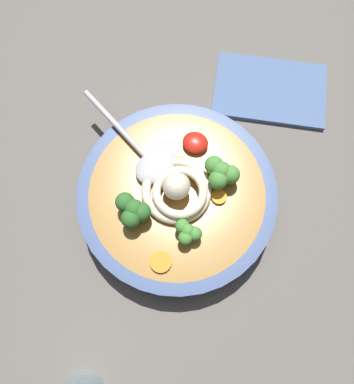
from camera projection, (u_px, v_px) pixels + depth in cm
name	position (u px, v px, depth cm)	size (l,w,h in cm)	color
table_slab	(156.00, 191.00, 55.37)	(99.96, 99.96, 3.74)	#5B5651
soup_bowl	(177.00, 197.00, 50.40)	(26.69, 26.69, 4.94)	#334775
noodle_pile	(177.00, 190.00, 46.89)	(10.17, 9.97, 4.09)	beige
soup_spoon	(147.00, 158.00, 48.79)	(16.76, 11.13, 1.60)	#B7B7BC
chili_sauce_dollop	(195.00, 143.00, 49.50)	(3.54, 3.18, 1.59)	red
broccoli_floret_right	(132.00, 210.00, 44.90)	(4.81, 4.14, 3.80)	#7A9E60
broccoli_floret_rear	(188.00, 232.00, 44.66)	(3.56, 3.06, 2.81)	#7A9E60
broccoli_floret_front	(221.00, 173.00, 46.41)	(4.85, 4.17, 3.83)	#7A9E60
carrot_slice_left	(161.00, 262.00, 45.04)	(2.70, 2.70, 0.48)	orange
carrot_slice_far	(219.00, 196.00, 47.71)	(2.01, 2.01, 0.51)	orange
carrot_slice_beside_noodles	(179.00, 166.00, 48.98)	(2.70, 2.70, 0.61)	orange
folded_napkin	(270.00, 90.00, 58.27)	(17.62, 11.71, 0.80)	#4C6693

